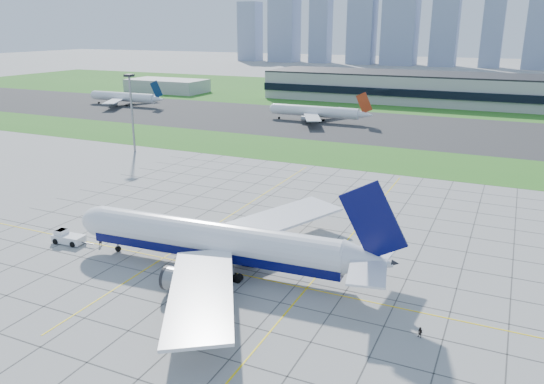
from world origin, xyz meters
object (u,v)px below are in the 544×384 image
object	(u,v)px
light_mast	(131,103)
pushback_tug	(67,237)
crew_far	(420,333)
distant_jet_0	(124,97)
airliner	(217,241)
crew_near	(100,241)
distant_jet_1	(316,111)

from	to	relation	value
light_mast	pushback_tug	bearing A→B (deg)	-60.61
crew_far	distant_jet_0	distance (m)	241.76
airliner	distant_jet_0	bearing A→B (deg)	130.19
airliner	distant_jet_0	distance (m)	210.97
crew_near	airliner	bearing A→B (deg)	-52.91
light_mast	distant_jet_1	distance (m)	88.96
distant_jet_0	distant_jet_1	distance (m)	110.20
pushback_tug	distant_jet_1	xyz separation A→B (m)	(-3.58, 149.76, 3.36)
pushback_tug	distant_jet_0	bearing A→B (deg)	122.72
light_mast	pushback_tug	xyz separation A→B (m)	(38.82, -68.91, -15.06)
light_mast	distant_jet_1	bearing A→B (deg)	66.45
light_mast	crew_near	size ratio (longest dim) A/B	14.75
light_mast	distant_jet_0	size ratio (longest dim) A/B	0.57
crew_near	crew_far	size ratio (longest dim) A/B	1.11
airliner	distant_jet_1	bearing A→B (deg)	100.06
crew_far	distant_jet_1	xyz separation A→B (m)	(-71.84, 154.64, 3.70)
light_mast	crew_far	bearing A→B (deg)	-34.57
airliner	crew_near	world-z (taller)	airliner
airliner	pushback_tug	xyz separation A→B (m)	(-32.48, -2.13, -4.04)
airliner	crew_near	distance (m)	26.16
distant_jet_1	pushback_tug	bearing A→B (deg)	-88.63
pushback_tug	crew_near	xyz separation A→B (m)	(6.68, 1.67, -0.26)
crew_near	distant_jet_1	size ratio (longest dim) A/B	0.04
light_mast	crew_far	size ratio (longest dim) A/B	16.32
airliner	distant_jet_1	size ratio (longest dim) A/B	1.34
crew_far	airliner	bearing A→B (deg)	-166.34
pushback_tug	distant_jet_0	xyz separation A→B (m)	(-113.69, 154.26, 3.36)
distant_jet_0	light_mast	bearing A→B (deg)	-48.74
light_mast	crew_far	distance (m)	130.95
pushback_tug	crew_near	size ratio (longest dim) A/B	5.29
light_mast	airliner	world-z (taller)	light_mast
airliner	crew_near	xyz separation A→B (m)	(-25.80, -0.46, -4.29)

